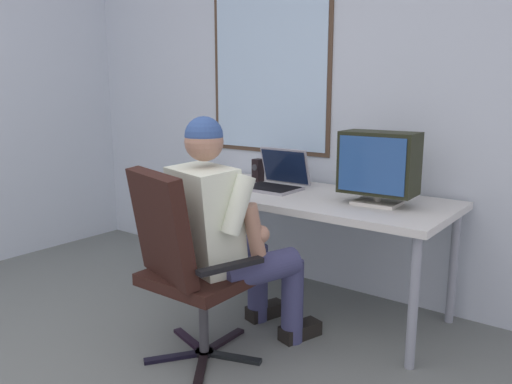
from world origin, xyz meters
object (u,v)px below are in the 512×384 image
at_px(desk, 303,203).
at_px(laptop, 277,178).
at_px(crt_monitor, 379,164).
at_px(office_chair, 183,257).
at_px(person_seated, 227,231).
at_px(desk_speaker, 258,170).
at_px(wine_glass, 224,174).

height_order(desk, laptop, laptop).
bearing_deg(crt_monitor, laptop, 175.72).
height_order(office_chair, person_seated, person_seated).
distance_m(office_chair, desk_speaker, 1.20).
relative_size(desk, person_seated, 1.45).
bearing_deg(person_seated, wine_glass, 131.89).
relative_size(laptop, desk_speaker, 2.29).
bearing_deg(wine_glass, office_chair, -63.93).
bearing_deg(desk_speaker, laptop, -25.91).
bearing_deg(wine_glass, desk, 25.07).
bearing_deg(desk_speaker, person_seated, -62.48).
xyz_separation_m(office_chair, desk_speaker, (-0.38, 1.11, 0.25)).
height_order(office_chair, laptop, office_chair).
relative_size(person_seated, desk_speaker, 7.88).
height_order(person_seated, crt_monitor, person_seated).
relative_size(person_seated, laptop, 3.44).
bearing_deg(wine_glass, person_seated, -48.11).
xyz_separation_m(wine_glass, desk_speaker, (-0.02, 0.39, -0.03)).
distance_m(office_chair, crt_monitor, 1.17).
relative_size(desk, laptop, 5.00).
distance_m(crt_monitor, laptop, 0.73).
height_order(crt_monitor, wine_glass, crt_monitor).
bearing_deg(crt_monitor, wine_glass, -167.14).
height_order(laptop, desk_speaker, laptop).
bearing_deg(laptop, desk, -12.84).
relative_size(office_chair, laptop, 2.75).
xyz_separation_m(desk, person_seated, (-0.03, -0.68, -0.03)).
height_order(office_chair, wine_glass, office_chair).
bearing_deg(office_chair, desk, 83.76).
bearing_deg(laptop, desk_speaker, 154.09).
xyz_separation_m(person_seated, wine_glass, (-0.42, 0.47, 0.19)).
bearing_deg(laptop, person_seated, -74.74).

